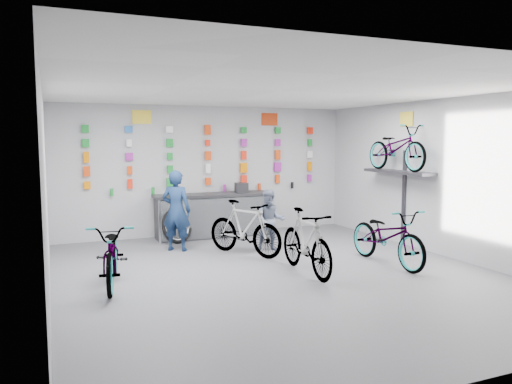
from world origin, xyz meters
name	(u,v)px	position (x,y,z in m)	size (l,w,h in m)	color
floor	(279,275)	(0.00, 0.00, 0.00)	(8.00, 8.00, 0.00)	#525257
ceiling	(280,90)	(0.00, 0.00, 3.00)	(8.00, 8.00, 0.00)	white
wall_back	(207,170)	(0.00, 4.00, 1.50)	(7.00, 7.00, 0.00)	#B1B1B4
wall_front	(474,222)	(0.00, -4.00, 1.50)	(7.00, 7.00, 0.00)	#B1B1B4
wall_left	(46,193)	(-3.50, 0.00, 1.50)	(8.00, 8.00, 0.00)	#B1B1B4
wall_right	(447,178)	(3.50, 0.00, 1.50)	(8.00, 8.00, 0.00)	#B1B1B4
counter	(214,216)	(0.00, 3.54, 0.49)	(2.70, 0.66, 1.00)	black
merch_wall	(209,159)	(0.01, 3.93, 1.78)	(5.54, 0.08, 1.56)	orange
wall_bracket	(399,176)	(3.33, 1.20, 1.46)	(0.39, 1.90, 2.00)	#333338
sign_left	(142,117)	(-1.50, 3.98, 2.72)	(0.42, 0.02, 0.30)	yellow
sign_right	(270,119)	(1.60, 3.98, 2.72)	(0.42, 0.02, 0.30)	red
sign_side	(406,119)	(3.48, 1.20, 2.65)	(0.02, 0.40, 0.30)	yellow
bike_left	(113,253)	(-2.60, 0.46, 0.50)	(0.66, 1.89, 0.99)	gray
bike_center	(306,242)	(0.44, -0.09, 0.54)	(0.51, 1.79, 1.08)	gray
bike_right	(388,236)	(2.08, -0.10, 0.51)	(0.68, 1.96, 1.03)	gray
bike_service	(245,228)	(-0.01, 1.57, 0.53)	(0.50, 1.76, 1.06)	gray
bike_wall	(397,148)	(3.25, 1.20, 2.05)	(0.63, 1.80, 0.95)	gray
clerk	(176,211)	(-1.13, 2.45, 0.81)	(0.59, 0.39, 1.62)	#132749
customer	(270,221)	(0.59, 1.68, 0.62)	(0.60, 0.47, 1.23)	slate
spare_wheel	(177,226)	(-0.94, 3.17, 0.38)	(0.81, 0.53, 0.77)	black
register	(241,188)	(0.69, 3.55, 1.11)	(0.28, 0.30, 0.22)	black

